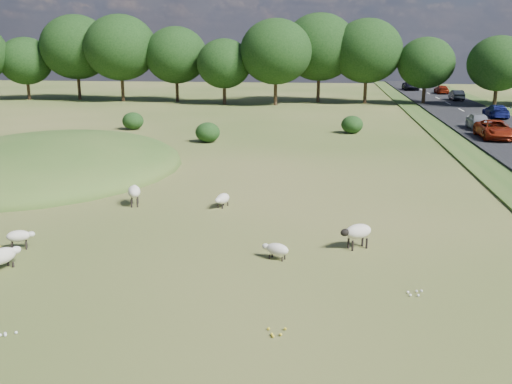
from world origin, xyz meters
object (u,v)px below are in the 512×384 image
Objects in this scene: sheep_2 at (2,256)px; car_1 at (479,121)px; car_6 at (496,111)px; sheep_3 at (276,249)px; sheep_0 at (357,232)px; sheep_4 at (19,236)px; car_0 at (495,129)px; car_3 at (442,89)px; sheep_5 at (134,192)px; sheep_1 at (222,199)px; car_4 at (457,95)px; car_2 at (411,86)px.

car_1 is at bearing -10.03° from sheep_2.
car_1 is at bearing 67.14° from car_6.
sheep_2 reaches higher than sheep_3.
sheep_0 reaches higher than sheep_4.
sheep_4 is 0.20× the size of car_0.
car_0 is at bearing 75.13° from car_6.
car_0 reaches higher than sheep_2.
sheep_0 is 33.98m from car_1.
car_3 reaches higher than sheep_3.
sheep_5 is at bearing -19.44° from sheep_3.
sheep_3 is at bearing -117.51° from car_0.
car_6 is at bearing 90.00° from car_3.
sheep_1 is (-6.05, 4.91, -0.25)m from sheep_0.
sheep_2 is 0.97× the size of sheep_5.
car_4 is (28.00, 62.45, 0.42)m from sheep_4.
car_3 is (21.60, 67.07, 0.47)m from sheep_1.
sheep_5 is 61.69m from car_4.
sheep_4 reaches higher than sheep_3.
car_1 is 0.80× the size of car_2.
car_1 is (17.80, 26.97, 0.54)m from sheep_1.
sheep_0 is at bearing -110.23° from car_1.
car_3 is (3.80, 45.39, -0.08)m from car_0.
sheep_3 is (-2.87, -1.48, -0.29)m from sheep_0.
sheep_1 is 4.23m from sheep_5.
car_0 is at bearing -62.81° from sheep_5.
car_0 is at bearing -90.00° from car_1.
car_6 is at bearing 67.14° from car_1.
sheep_4 is at bearing 37.75° from sheep_2.
car_4 reaches higher than sheep_3.
sheep_1 is 0.23× the size of car_2.
sheep_2 reaches higher than sheep_4.
sheep_0 is 79.96m from car_2.
car_2 is (17.80, 74.19, 0.56)m from sheep_1.
sheep_2 is 9.36m from sheep_3.
car_3 is at bearing 84.59° from car_1.
sheep_2 is 42.73m from car_1.
sheep_0 is 0.26× the size of car_2.
car_2 is at bearing -176.14° from sheep_1.
car_2 is at bearing -78.32° from car_4.
car_3 reaches higher than sheep_1.
car_2 reaches higher than car_6.
sheep_5 is 0.30× the size of car_6.
car_2 is 1.12× the size of car_6.
car_0 is (23.72, 30.25, 0.49)m from sheep_2.
sheep_4 is at bearing -106.67° from car_2.
car_1 is (11.75, 31.88, 0.29)m from sheep_0.
sheep_5 is at bearing -57.04° from sheep_0.
sheep_5 is 0.34× the size of car_1.
car_6 reaches higher than sheep_2.
sheep_5 is 0.27× the size of car_0.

